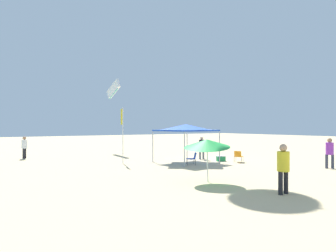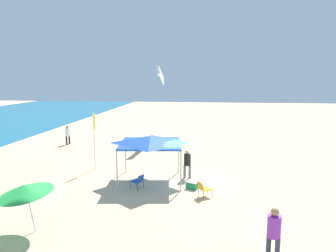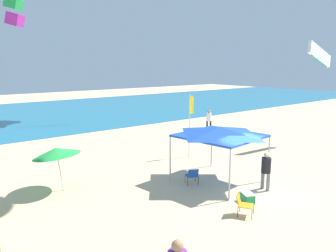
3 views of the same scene
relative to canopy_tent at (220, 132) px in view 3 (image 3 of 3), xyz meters
The scene contains 12 objects.
ground 3.33m from the canopy_tent, 86.71° to the right, with size 120.00×120.00×0.10m, color #D6BC8C.
ocean_strip 28.38m from the canopy_tent, 89.75° to the left, with size 120.00×26.79×0.02m, color teal.
canopy_tent is the anchor object (origin of this frame).
beach_umbrella 7.64m from the canopy_tent, 150.22° to the left, with size 2.15×2.14×2.19m.
folding_chair_near_cooler 4.26m from the canopy_tent, 123.74° to the right, with size 0.76×0.80×0.82m.
folding_chair_left_of_tent 2.46m from the canopy_tent, 161.16° to the left, with size 0.75×0.79×0.82m.
cooler_box 3.51m from the canopy_tent, 111.33° to the right, with size 0.63×0.73×0.40m.
banner_flag 4.51m from the canopy_tent, 65.94° to the left, with size 0.36×0.06×3.90m.
person_near_umbrella 13.05m from the canopy_tent, 46.27° to the left, with size 0.44×0.42×1.77m.
person_by_tent 2.68m from the canopy_tent, 69.98° to the right, with size 0.42×0.48×1.79m.
kite_parafoil_white 11.63m from the canopy_tent, ahead, with size 3.03×0.40×1.82m.
kite_box_green 26.18m from the canopy_tent, 95.37° to the left, with size 1.97×1.98×2.98m.
Camera 3 is at (-11.81, -8.29, 5.64)m, focal length 35.22 mm.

